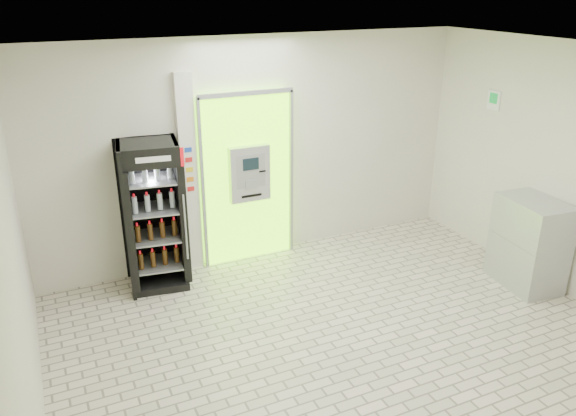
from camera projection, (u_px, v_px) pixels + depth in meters
ground at (348, 345)px, 5.99m from camera, size 6.00×6.00×0.00m
room_shell at (356, 182)px, 5.30m from camera, size 6.00×6.00×6.00m
atm_assembly at (247, 177)px, 7.51m from camera, size 1.30×0.24×2.33m
pillar at (189, 175)px, 7.19m from camera, size 0.22×0.11×2.60m
beverage_cooler at (154, 218)px, 6.90m from camera, size 0.78×0.73×1.87m
steel_cabinet at (529, 243)px, 7.00m from camera, size 0.66×0.91×1.14m
exit_sign at (494, 100)px, 7.54m from camera, size 0.02×0.22×0.26m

